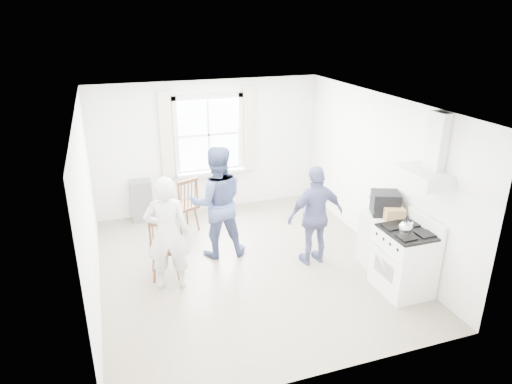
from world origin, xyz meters
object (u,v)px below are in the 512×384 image
at_px(person_left, 167,234).
at_px(gas_stove, 404,260).
at_px(windsor_chair_b, 164,243).
at_px(stereo_stack, 385,203).
at_px(low_cabinet, 381,240).
at_px(windsor_chair_a, 186,200).
at_px(person_right, 316,216).
at_px(person_mid, 217,202).

bearing_deg(person_left, gas_stove, 170.34).
distance_m(windsor_chair_b, person_left, 0.34).
bearing_deg(gas_stove, stereo_stack, 83.90).
bearing_deg(gas_stove, low_cabinet, 84.32).
bearing_deg(windsor_chair_b, windsor_chair_a, 67.30).
relative_size(stereo_stack, windsor_chair_b, 0.50).
distance_m(low_cabinet, windsor_chair_a, 3.42).
height_order(low_cabinet, windsor_chair_b, windsor_chair_b).
distance_m(stereo_stack, person_right, 1.07).
xyz_separation_m(gas_stove, person_mid, (-2.25, 1.90, 0.45)).
xyz_separation_m(gas_stove, low_cabinet, (0.07, 0.70, -0.03)).
relative_size(stereo_stack, person_right, 0.31).
bearing_deg(stereo_stack, gas_stove, -96.10).
xyz_separation_m(windsor_chair_a, person_mid, (0.34, -0.95, 0.28)).
height_order(windsor_chair_a, windsor_chair_b, windsor_chair_a).
bearing_deg(low_cabinet, windsor_chair_a, 141.01).
bearing_deg(low_cabinet, person_right, 154.28).
bearing_deg(windsor_chair_a, person_right, -44.56).
bearing_deg(gas_stove, person_mid, 139.85).
bearing_deg(person_left, person_right, -169.83).
bearing_deg(person_left, low_cabinet, -177.59).
height_order(windsor_chair_a, person_right, person_right).
bearing_deg(person_left, person_mid, -130.44).
relative_size(low_cabinet, person_left, 0.52).
xyz_separation_m(low_cabinet, person_mid, (-2.32, 1.20, 0.48)).
bearing_deg(person_right, windsor_chair_b, -9.68).
relative_size(stereo_stack, person_mid, 0.27).
bearing_deg(stereo_stack, person_right, 154.45).
relative_size(windsor_chair_a, person_mid, 0.57).
distance_m(windsor_chair_a, person_right, 2.43).
relative_size(gas_stove, windsor_chair_b, 1.11).
bearing_deg(windsor_chair_a, windsor_chair_b, -112.70).
relative_size(gas_stove, person_mid, 0.60).
bearing_deg(person_mid, stereo_stack, 159.01).
distance_m(gas_stove, windsor_chair_b, 3.49).
height_order(windsor_chair_b, person_left, person_left).
relative_size(gas_stove, windsor_chair_a, 1.06).
relative_size(windsor_chair_a, person_left, 0.62).
distance_m(windsor_chair_b, person_mid, 1.12).
bearing_deg(gas_stove, person_left, 159.80).
bearing_deg(person_right, person_left, -4.14).
xyz_separation_m(person_mid, person_right, (1.39, -0.75, -0.12)).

